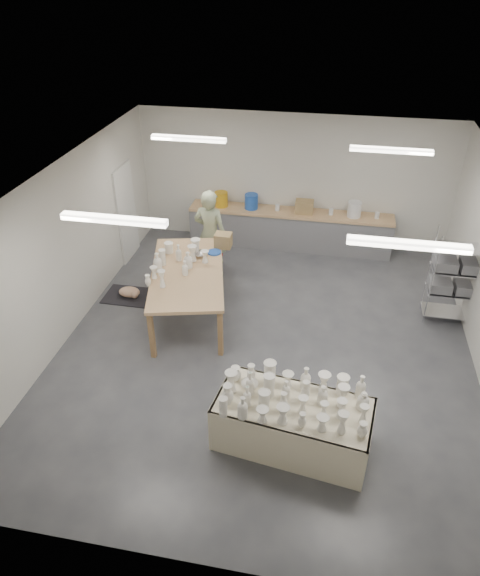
% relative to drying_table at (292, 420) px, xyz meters
% --- Properties ---
extents(room, '(8.00, 8.02, 3.00)m').
position_rel_drying_table_xyz_m(room, '(-0.76, 2.17, 1.63)').
color(room, '#424449').
rests_on(room, ground).
extents(back_counter, '(4.60, 0.60, 1.24)m').
position_rel_drying_table_xyz_m(back_counter, '(-0.67, 5.76, 0.06)').
color(back_counter, tan).
rests_on(back_counter, ground).
extents(wire_shelf, '(0.88, 0.48, 1.80)m').
position_rel_drying_table_xyz_m(wire_shelf, '(2.54, 3.48, 0.49)').
color(wire_shelf, silver).
rests_on(wire_shelf, ground).
extents(drying_table, '(2.20, 1.27, 1.11)m').
position_rel_drying_table_xyz_m(drying_table, '(0.00, 0.00, 0.00)').
color(drying_table, olive).
rests_on(drying_table, ground).
extents(work_table, '(1.85, 2.79, 1.32)m').
position_rel_drying_table_xyz_m(work_table, '(-2.22, 2.83, 0.53)').
color(work_table, tan).
rests_on(work_table, ground).
extents(rug, '(1.00, 0.70, 0.02)m').
position_rel_drying_table_xyz_m(rug, '(-3.56, 3.07, -0.42)').
color(rug, black).
rests_on(rug, ground).
extents(cat, '(0.47, 0.36, 0.18)m').
position_rel_drying_table_xyz_m(cat, '(-3.54, 3.05, -0.31)').
color(cat, white).
rests_on(cat, rug).
extents(potter, '(0.76, 0.56, 1.90)m').
position_rel_drying_table_xyz_m(potter, '(-2.15, 4.23, 0.53)').
color(potter, '#9DA983').
rests_on(potter, ground).
extents(red_stool, '(0.50, 0.50, 0.36)m').
position_rel_drying_table_xyz_m(red_stool, '(-2.15, 4.50, -0.11)').
color(red_stool, '#A11817').
rests_on(red_stool, ground).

